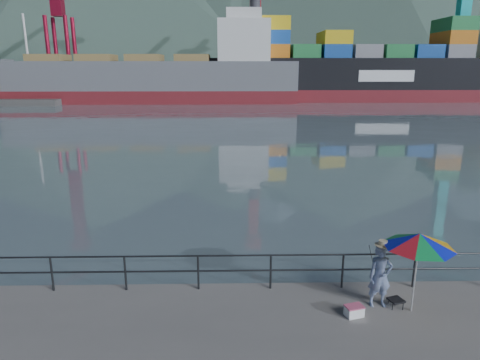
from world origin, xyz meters
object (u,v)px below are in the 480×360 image
container_ship (386,68)px  fisherman (380,276)px  beach_umbrella (419,240)px  bulk_carrier (163,78)px  cooler_bag (354,311)px

container_ship → fisherman: bearing=-109.3°
beach_umbrella → bulk_carrier: 71.83m
fisherman → container_ship: size_ratio=0.03×
beach_umbrella → bulk_carrier: (-16.78, 69.81, 2.21)m
bulk_carrier → cooler_bag: bearing=-77.7°
cooler_bag → container_ship: bearing=54.7°
beach_umbrella → cooler_bag: beach_umbrella is taller
bulk_carrier → container_ship: bearing=5.6°
beach_umbrella → container_ship: container_ship is taller
bulk_carrier → container_ship: size_ratio=0.81×
bulk_carrier → container_ship: container_ship is taller
beach_umbrella → cooler_bag: bearing=-172.5°
cooler_bag → container_ship: 78.93m
bulk_carrier → beach_umbrella: bearing=-76.5°
bulk_carrier → container_ship: 42.03m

